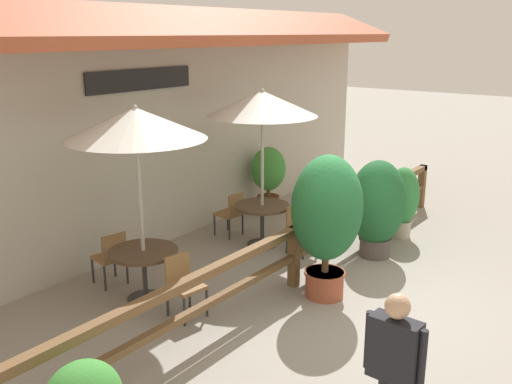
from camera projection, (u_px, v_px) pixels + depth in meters
ground_plane at (355, 304)px, 8.17m from camera, size 60.00×60.00×0.00m
building_facade at (150, 127)px, 9.96m from camera, size 14.28×1.49×4.23m
patio_railing at (294, 243)px, 8.59m from camera, size 10.40×0.14×0.95m
patio_umbrella_near at (136, 124)px, 7.63m from camera, size 1.92×1.92×2.83m
dining_table_near at (144, 260)px, 8.16m from camera, size 0.99×0.99×0.76m
chair_near_streetside at (183, 282)px, 7.74m from camera, size 0.48×0.48×0.86m
chair_near_wallside at (111, 256)px, 8.67m from camera, size 0.49×0.49×0.86m
patio_umbrella_middle at (262, 104)px, 9.76m from camera, size 1.92×1.92×2.83m
dining_table_middle at (262, 213)px, 10.29m from camera, size 0.99×0.99×0.76m
chair_middle_streetside at (299, 227)px, 9.95m from camera, size 0.48×0.48×0.86m
chair_middle_wallside at (231, 212)px, 10.78m from camera, size 0.43×0.43×0.86m
potted_plant_corner_fern at (327, 214)px, 8.08m from camera, size 1.10×0.99×2.13m
potted_plant_small_flowering at (402, 200)px, 10.66m from camera, size 0.67×0.60×1.36m
potted_plant_tall_tropical at (377, 206)px, 9.70m from camera, size 1.05×0.95×1.70m
potted_plant_broad_leaf at (268, 173)px, 12.15m from camera, size 0.79×0.71×1.42m
pedestrian at (394, 356)px, 4.95m from camera, size 0.22×0.58×1.63m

